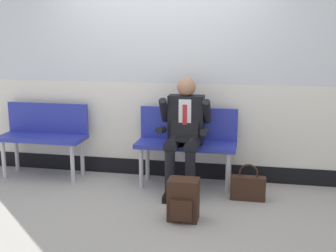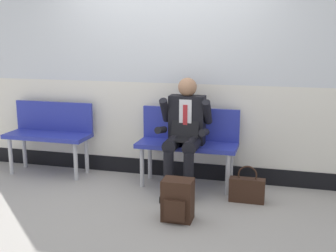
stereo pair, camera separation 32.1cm
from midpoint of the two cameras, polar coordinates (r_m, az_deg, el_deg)
ground_plane at (r=4.93m, az=-3.94°, el=-8.57°), size 18.00×18.00×0.00m
station_wall at (r=5.20m, az=-2.46°, el=7.52°), size 5.43×0.14×2.68m
bench_with_person at (r=4.98m, az=0.67°, el=-1.74°), size 1.15×0.42×0.90m
bench_empty at (r=5.58m, az=-17.68°, el=-0.84°), size 1.06×0.42×0.89m
person_seated at (r=4.76m, az=0.24°, el=-0.70°), size 0.57×0.70×1.27m
backpack at (r=4.13m, az=-0.22°, el=-9.83°), size 0.29×0.24×0.40m
handbag at (r=4.67m, az=8.61°, el=-8.08°), size 0.37×0.12×0.40m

